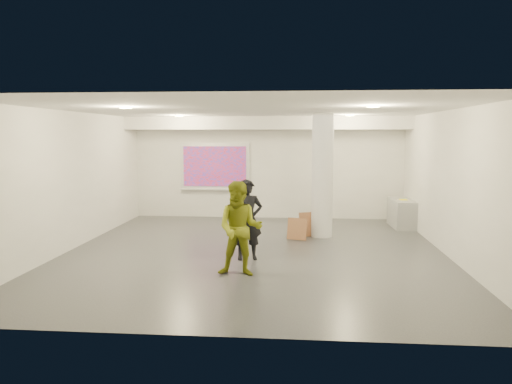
# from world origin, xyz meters

# --- Properties ---
(floor) EXTENTS (8.00, 9.00, 0.01)m
(floor) POSITION_xyz_m (0.00, 0.00, 0.00)
(floor) COLOR #33353B
(floor) RESTS_ON ground
(ceiling) EXTENTS (8.00, 9.00, 0.01)m
(ceiling) POSITION_xyz_m (0.00, 0.00, 3.00)
(ceiling) COLOR white
(ceiling) RESTS_ON floor
(wall_back) EXTENTS (8.00, 0.01, 3.00)m
(wall_back) POSITION_xyz_m (0.00, 4.50, 1.50)
(wall_back) COLOR silver
(wall_back) RESTS_ON floor
(wall_front) EXTENTS (8.00, 0.01, 3.00)m
(wall_front) POSITION_xyz_m (0.00, -4.50, 1.50)
(wall_front) COLOR silver
(wall_front) RESTS_ON floor
(wall_left) EXTENTS (0.01, 9.00, 3.00)m
(wall_left) POSITION_xyz_m (-4.00, 0.00, 1.50)
(wall_left) COLOR silver
(wall_left) RESTS_ON floor
(wall_right) EXTENTS (0.01, 9.00, 3.00)m
(wall_right) POSITION_xyz_m (4.00, 0.00, 1.50)
(wall_right) COLOR silver
(wall_right) RESTS_ON floor
(soffit_band) EXTENTS (8.00, 1.10, 0.36)m
(soffit_band) POSITION_xyz_m (0.00, 3.95, 2.82)
(soffit_band) COLOR silver
(soffit_band) RESTS_ON ceiling
(downlight_nw) EXTENTS (0.22, 0.22, 0.02)m
(downlight_nw) POSITION_xyz_m (-2.20, 2.50, 2.98)
(downlight_nw) COLOR #FFFB91
(downlight_nw) RESTS_ON ceiling
(downlight_ne) EXTENTS (0.22, 0.22, 0.02)m
(downlight_ne) POSITION_xyz_m (2.20, 2.50, 2.98)
(downlight_ne) COLOR #FFFB91
(downlight_ne) RESTS_ON ceiling
(downlight_sw) EXTENTS (0.22, 0.22, 0.02)m
(downlight_sw) POSITION_xyz_m (-2.20, -1.50, 2.98)
(downlight_sw) COLOR #FFFB91
(downlight_sw) RESTS_ON ceiling
(downlight_se) EXTENTS (0.22, 0.22, 0.02)m
(downlight_se) POSITION_xyz_m (2.20, -1.50, 2.98)
(downlight_se) COLOR #FFFB91
(downlight_se) RESTS_ON ceiling
(column) EXTENTS (0.52, 0.52, 3.00)m
(column) POSITION_xyz_m (1.50, 1.80, 1.50)
(column) COLOR white
(column) RESTS_ON floor
(projection_screen) EXTENTS (2.10, 0.13, 1.42)m
(projection_screen) POSITION_xyz_m (-1.60, 4.45, 1.53)
(projection_screen) COLOR silver
(projection_screen) RESTS_ON wall_back
(credenza) EXTENTS (0.58, 1.30, 0.75)m
(credenza) POSITION_xyz_m (3.72, 3.26, 0.37)
(credenza) COLOR #95989B
(credenza) RESTS_ON floor
(papers_stack) EXTENTS (0.33, 0.39, 0.02)m
(papers_stack) POSITION_xyz_m (3.71, 3.07, 0.76)
(papers_stack) COLOR silver
(papers_stack) RESTS_ON credenza
(postit_pad) EXTENTS (0.21, 0.28, 0.03)m
(postit_pad) POSITION_xyz_m (3.72, 3.10, 0.76)
(postit_pad) COLOR #FAFE04
(postit_pad) RESTS_ON credenza
(cardboard_back) EXTENTS (0.56, 0.35, 0.60)m
(cardboard_back) POSITION_xyz_m (1.22, 1.82, 0.30)
(cardboard_back) COLOR #8D5D3B
(cardboard_back) RESTS_ON floor
(cardboard_front) EXTENTS (0.50, 0.28, 0.52)m
(cardboard_front) POSITION_xyz_m (0.90, 1.36, 0.26)
(cardboard_front) COLOR #8D5D3B
(cardboard_front) RESTS_ON floor
(woman) EXTENTS (0.66, 0.52, 1.61)m
(woman) POSITION_xyz_m (-0.08, -0.61, 0.80)
(woman) COLOR black
(woman) RESTS_ON floor
(man) EXTENTS (0.84, 0.67, 1.69)m
(man) POSITION_xyz_m (-0.09, -1.76, 0.84)
(man) COLOR olive
(man) RESTS_ON floor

